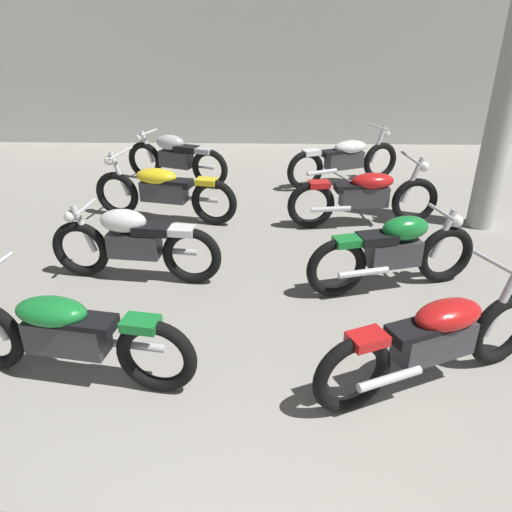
% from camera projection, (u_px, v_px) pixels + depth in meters
% --- Properties ---
extents(back_wall, '(12.85, 0.24, 3.60)m').
position_uv_depth(back_wall, '(263.00, 59.00, 10.69)').
color(back_wall, '#B2B2AD').
rests_on(back_wall, ground).
extents(support_pillar, '(0.36, 0.36, 3.20)m').
position_uv_depth(support_pillar, '(503.00, 111.00, 6.43)').
color(support_pillar, '#B2B2AD').
rests_on(support_pillar, ground).
extents(motorcycle_left_row_1, '(2.16, 0.68, 0.97)m').
position_uv_depth(motorcycle_left_row_1, '(66.00, 334.00, 4.01)').
color(motorcycle_left_row_1, black).
rests_on(motorcycle_left_row_1, ground).
extents(motorcycle_left_row_2, '(1.97, 0.48, 0.88)m').
position_uv_depth(motorcycle_left_row_2, '(134.00, 242.00, 5.55)').
color(motorcycle_left_row_2, black).
rests_on(motorcycle_left_row_2, ground).
extents(motorcycle_left_row_3, '(2.14, 0.75, 0.97)m').
position_uv_depth(motorcycle_left_row_3, '(163.00, 190.00, 7.14)').
color(motorcycle_left_row_3, black).
rests_on(motorcycle_left_row_3, ground).
extents(motorcycle_left_row_4, '(1.88, 0.81, 0.88)m').
position_uv_depth(motorcycle_left_row_4, '(176.00, 158.00, 8.66)').
color(motorcycle_left_row_4, black).
rests_on(motorcycle_left_row_4, ground).
extents(motorcycle_right_row_1, '(2.03, 1.06, 0.97)m').
position_uv_depth(motorcycle_right_row_1, '(436.00, 339.00, 3.95)').
color(motorcycle_right_row_1, black).
rests_on(motorcycle_right_row_1, ground).
extents(motorcycle_right_row_2, '(1.93, 0.71, 0.88)m').
position_uv_depth(motorcycle_right_row_2, '(395.00, 251.00, 5.35)').
color(motorcycle_right_row_2, black).
rests_on(motorcycle_right_row_2, ground).
extents(motorcycle_right_row_3, '(2.17, 0.68, 0.97)m').
position_uv_depth(motorcycle_right_row_3, '(365.00, 195.00, 6.95)').
color(motorcycle_right_row_3, black).
rests_on(motorcycle_right_row_3, ground).
extents(motorcycle_right_row_4, '(2.04, 1.04, 0.97)m').
position_uv_depth(motorcycle_right_row_4, '(345.00, 159.00, 8.60)').
color(motorcycle_right_row_4, black).
rests_on(motorcycle_right_row_4, ground).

